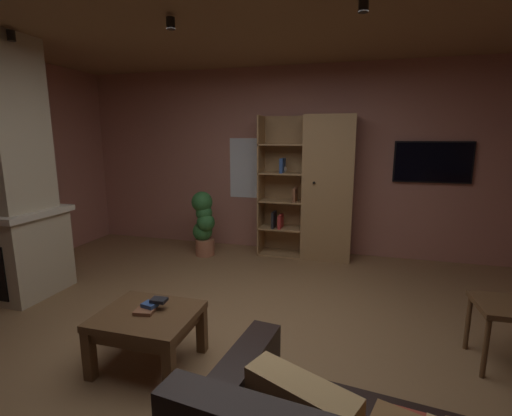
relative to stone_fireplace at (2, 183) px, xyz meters
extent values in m
cube|color=olive|center=(2.69, -0.34, -1.19)|extent=(6.47, 5.24, 0.02)
cube|color=#AD7060|center=(2.69, 2.31, 0.13)|extent=(6.59, 0.06, 2.60)
cube|color=white|center=(2.03, 2.28, 0.01)|extent=(0.73, 0.01, 0.88)
cube|color=#BCAD8E|center=(0.00, 0.01, -0.75)|extent=(0.94, 0.72, 0.85)
cube|color=beige|center=(0.00, 0.01, -0.30)|extent=(1.02, 0.80, 0.06)
cube|color=#A87F51|center=(3.14, 2.03, -0.21)|extent=(0.66, 0.38, 1.93)
cube|color=#A87F51|center=(2.51, 2.21, -0.21)|extent=(0.61, 0.02, 1.93)
cube|color=#A87F51|center=(2.21, 2.03, -0.21)|extent=(0.02, 0.38, 1.93)
sphere|color=black|center=(2.97, 1.83, -0.12)|extent=(0.04, 0.04, 0.04)
cube|color=#A87F51|center=(2.51, 2.03, -1.17)|extent=(0.61, 0.38, 0.02)
cube|color=#A87F51|center=(2.51, 2.03, -0.79)|extent=(0.61, 0.38, 0.02)
cube|color=#A87F51|center=(2.51, 2.03, -0.41)|extent=(0.61, 0.38, 0.02)
cube|color=#A87F51|center=(2.51, 2.03, -0.02)|extent=(0.61, 0.38, 0.02)
cube|color=#A87F51|center=(2.51, 2.03, 0.37)|extent=(0.61, 0.38, 0.02)
cube|color=#B22D2D|center=(2.51, 1.98, -0.69)|extent=(0.04, 0.23, 0.18)
cube|color=black|center=(2.42, 1.98, -0.67)|extent=(0.03, 0.23, 0.23)
cube|color=brown|center=(2.71, 1.98, -0.30)|extent=(0.04, 0.23, 0.19)
cube|color=#2D4C8C|center=(2.53, 1.98, 0.09)|extent=(0.04, 0.23, 0.19)
sphere|color=beige|center=(2.52, 2.03, 0.03)|extent=(0.10, 0.10, 0.10)
cube|color=brown|center=(2.10, -0.75, -0.79)|extent=(0.69, 0.59, 0.05)
cube|color=brown|center=(2.10, -0.75, -0.86)|extent=(0.62, 0.53, 0.08)
cube|color=brown|center=(1.80, -1.00, -1.00)|extent=(0.07, 0.07, 0.36)
cube|color=brown|center=(2.41, -1.00, -1.00)|extent=(0.07, 0.07, 0.36)
cube|color=brown|center=(1.80, -0.49, -1.00)|extent=(0.07, 0.07, 0.36)
cube|color=brown|center=(2.41, -0.49, -1.00)|extent=(0.07, 0.07, 0.36)
cube|color=brown|center=(2.09, -0.76, -0.75)|extent=(0.15, 0.12, 0.03)
cube|color=#2D4C8C|center=(2.10, -0.71, -0.73)|extent=(0.12, 0.10, 0.03)
cube|color=black|center=(2.16, -0.67, -0.70)|extent=(0.12, 0.09, 0.03)
cube|color=brown|center=(4.58, -0.07, -0.72)|extent=(0.44, 0.44, 0.04)
cylinder|color=brown|center=(4.40, 0.10, -0.95)|extent=(0.04, 0.04, 0.46)
cylinder|color=brown|center=(4.41, -0.26, -0.95)|extent=(0.04, 0.04, 0.46)
cylinder|color=#B77051|center=(1.48, 1.69, -1.06)|extent=(0.27, 0.27, 0.23)
sphere|color=#2D6B33|center=(1.45, 1.70, -0.84)|extent=(0.28, 0.28, 0.28)
sphere|color=#2D6B33|center=(1.52, 1.66, -0.69)|extent=(0.25, 0.25, 0.25)
sphere|color=#2D6B33|center=(1.49, 1.68, -0.56)|extent=(0.23, 0.23, 0.23)
sphere|color=#2D6B33|center=(1.46, 1.69, -0.41)|extent=(0.29, 0.29, 0.29)
cube|color=black|center=(4.43, 2.25, 0.15)|extent=(0.94, 0.05, 0.53)
cube|color=black|center=(4.43, 2.23, 0.15)|extent=(0.90, 0.01, 0.49)
cylinder|color=black|center=(0.45, -0.09, 1.36)|extent=(0.07, 0.07, 0.09)
cylinder|color=black|center=(2.00, -0.03, 1.36)|extent=(0.07, 0.07, 0.09)
cylinder|color=black|center=(3.48, -0.03, 1.36)|extent=(0.07, 0.07, 0.09)
camera|label=1|loc=(3.50, -2.85, 0.47)|focal=25.47mm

